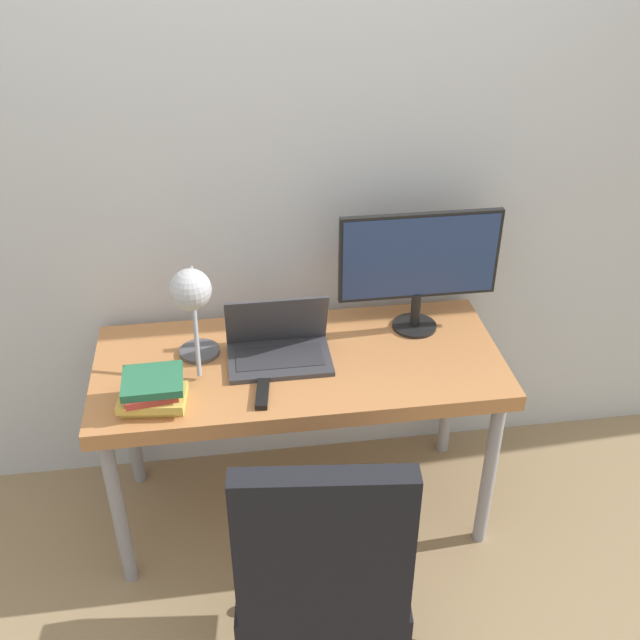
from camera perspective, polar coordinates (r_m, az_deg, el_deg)
The scene contains 9 objects.
ground_plane at distance 2.94m, azimuth -0.62°, elevation -18.46°, with size 12.00×12.00×0.00m, color #937A56.
wall_back at distance 2.73m, azimuth -2.74°, elevation 11.37°, with size 8.00×0.05×2.60m.
desk at distance 2.70m, azimuth -1.58°, elevation -4.24°, with size 1.45×0.63×0.74m.
laptop at distance 2.65m, azimuth -3.17°, elevation -2.00°, with size 0.36×0.24×0.24m.
monitor at distance 2.72m, azimuth 7.57°, elevation 4.41°, with size 0.59×0.17×0.47m.
desk_lamp at distance 2.44m, azimuth -9.75°, elevation 1.63°, with size 0.14×0.30×0.42m.
office_chair at distance 2.22m, azimuth 0.13°, elevation -17.88°, with size 0.62×0.63×1.04m.
book_stack at distance 2.48m, azimuth -12.63°, elevation -5.40°, with size 0.23×0.19×0.10m.
tv_remote at distance 2.49m, azimuth -4.41°, elevation -5.64°, with size 0.06×0.15×0.02m.
Camera 1 is at (-0.23, -1.84, 2.28)m, focal length 42.00 mm.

